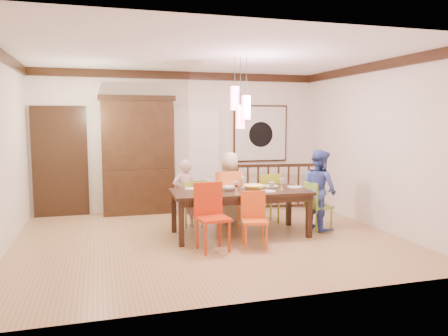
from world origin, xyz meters
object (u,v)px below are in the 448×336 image
object	(u,v)px
chair_far_left	(190,200)
person_far_left	(185,193)
china_hutch	(138,155)
person_end_right	(319,190)
chair_end_right	(319,202)
person_far_mid	(230,188)
dining_table	(240,195)
balustrade	(278,185)

from	to	relation	value
chair_far_left	person_far_left	size ratio (longest dim) A/B	0.71
chair_far_left	china_hutch	world-z (taller)	china_hutch
person_end_right	chair_end_right	bearing A→B (deg)	136.98
person_far_mid	person_far_left	bearing A→B (deg)	10.04
chair_end_right	person_far_left	xyz separation A→B (m)	(-2.20, 0.83, 0.12)
china_hutch	person_end_right	distance (m)	3.69
china_hutch	person_far_left	size ratio (longest dim) A/B	1.98
dining_table	person_far_mid	distance (m)	0.79
person_far_mid	person_end_right	bearing A→B (deg)	160.85
person_far_left	person_far_mid	distance (m)	0.84
chair_end_right	china_hutch	distance (m)	3.73
chair_end_right	person_far_mid	xyz separation A→B (m)	(-1.37, 0.82, 0.18)
dining_table	chair_far_left	world-z (taller)	chair_far_left
person_far_mid	chair_end_right	bearing A→B (deg)	159.79
dining_table	balustrade	bearing A→B (deg)	53.56
china_hutch	person_end_right	xyz separation A→B (m)	(2.91, -2.21, -0.50)
dining_table	person_end_right	distance (m)	1.45
balustrade	china_hutch	bearing A→B (deg)	-178.93
chair_far_left	chair_end_right	size ratio (longest dim) A/B	1.02
dining_table	balustrade	size ratio (longest dim) A/B	0.98
person_far_mid	chair_far_left	bearing A→B (deg)	12.76
chair_end_right	person_end_right	xyz separation A→B (m)	(0.02, 0.02, 0.22)
dining_table	chair_end_right	xyz separation A→B (m)	(1.43, -0.03, -0.19)
chair_far_left	person_far_left	xyz separation A→B (m)	(-0.09, 0.04, 0.11)
person_end_right	china_hutch	bearing A→B (deg)	43.45
china_hutch	person_far_mid	distance (m)	2.15
balustrade	person_far_mid	world-z (taller)	person_far_mid
balustrade	person_end_right	xyz separation A→B (m)	(-0.03, -1.87, 0.20)
china_hutch	person_end_right	bearing A→B (deg)	-37.22
chair_far_left	person_far_mid	bearing A→B (deg)	169.36
person_far_left	balustrade	bearing A→B (deg)	-158.58
balustrade	chair_end_right	bearing A→B (deg)	-83.58
china_hutch	person_far_mid	world-z (taller)	china_hutch
dining_table	balustrade	world-z (taller)	balustrade
dining_table	chair_end_right	distance (m)	1.45
chair_far_left	balustrade	size ratio (longest dim) A/B	0.37
person_far_mid	dining_table	bearing A→B (deg)	95.92
chair_end_right	person_end_right	distance (m)	0.22
dining_table	balustrade	distance (m)	2.38
chair_end_right	balustrade	world-z (taller)	balustrade
chair_end_right	person_end_right	size ratio (longest dim) A/B	0.60
chair_far_left	person_far_mid	xyz separation A→B (m)	(0.75, 0.03, 0.18)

